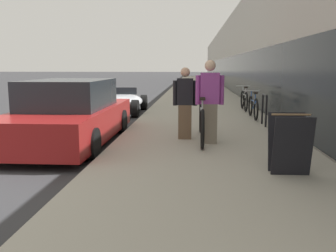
# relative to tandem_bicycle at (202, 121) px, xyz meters

# --- Properties ---
(sidewalk_slab) EXTENTS (4.05, 70.00, 0.14)m
(sidewalk_slab) POSITION_rel_tandem_bicycle_xyz_m (0.16, 18.11, -0.48)
(sidewalk_slab) COLOR #A39E8E
(sidewalk_slab) RESTS_ON ground
(storefront_facade) EXTENTS (10.01, 70.00, 5.14)m
(storefront_facade) POSITION_rel_tandem_bicycle_xyz_m (7.21, 26.11, 2.01)
(storefront_facade) COLOR #BCB7AD
(storefront_facade) RESTS_ON ground
(tandem_bicycle) EXTENTS (0.52, 2.62, 0.98)m
(tandem_bicycle) POSITION_rel_tandem_bicycle_xyz_m (0.00, 0.00, 0.00)
(tandem_bicycle) COLOR black
(tandem_bicycle) RESTS_ON sidewalk_slab
(person_rider) EXTENTS (0.58, 0.23, 1.71)m
(person_rider) POSITION_rel_tandem_bicycle_xyz_m (0.15, -0.32, 0.45)
(person_rider) COLOR #756B5B
(person_rider) RESTS_ON sidewalk_slab
(person_bystander) EXTENTS (0.53, 0.21, 1.56)m
(person_bystander) POSITION_rel_tandem_bicycle_xyz_m (-0.36, 0.13, 0.37)
(person_bystander) COLOR brown
(person_bystander) RESTS_ON sidewalk_slab
(bike_rack_hoop) EXTENTS (0.05, 0.60, 0.84)m
(bike_rack_hoop) POSITION_rel_tandem_bicycle_xyz_m (1.72, 2.13, 0.10)
(bike_rack_hoop) COLOR black
(bike_rack_hoop) RESTS_ON sidewalk_slab
(cruiser_bike_nearest) EXTENTS (0.52, 1.74, 0.83)m
(cruiser_bike_nearest) POSITION_rel_tandem_bicycle_xyz_m (1.65, 3.57, -0.06)
(cruiser_bike_nearest) COLOR black
(cruiser_bike_nearest) RESTS_ON sidewalk_slab
(cruiser_bike_middle) EXTENTS (0.52, 1.68, 0.88)m
(cruiser_bike_middle) POSITION_rel_tandem_bicycle_xyz_m (1.65, 5.70, -0.04)
(cruiser_bike_middle) COLOR black
(cruiser_bike_middle) RESTS_ON sidewalk_slab
(sandwich_board_sign) EXTENTS (0.56, 0.56, 0.90)m
(sandwich_board_sign) POSITION_rel_tandem_bicycle_xyz_m (1.25, -2.47, 0.04)
(sandwich_board_sign) COLOR black
(sandwich_board_sign) RESTS_ON sidewalk_slab
(parked_sedan_curbside) EXTENTS (1.93, 4.75, 1.43)m
(parked_sedan_curbside) POSITION_rel_tandem_bicycle_xyz_m (-2.91, 0.10, 0.10)
(parked_sedan_curbside) COLOR maroon
(parked_sedan_curbside) RESTS_ON ground
(vintage_roadster_curbside) EXTENTS (1.68, 3.84, 0.92)m
(vintage_roadster_curbside) POSITION_rel_tandem_bicycle_xyz_m (-2.89, 5.61, -0.15)
(vintage_roadster_curbside) COLOR silver
(vintage_roadster_curbside) RESTS_ON ground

